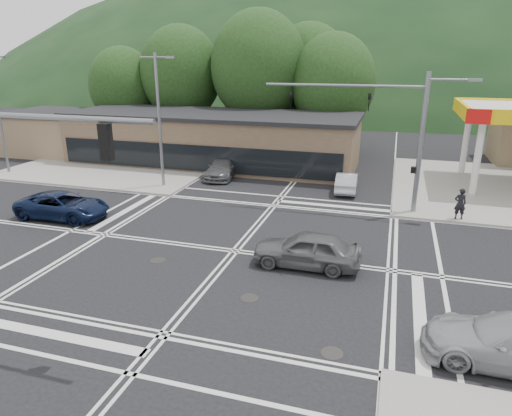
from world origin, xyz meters
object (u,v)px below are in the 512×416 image
(car_queue_b, at_px, (323,155))
(pedestrian, at_px, (460,204))
(car_northbound, at_px, (223,168))
(car_grey_center, at_px, (307,249))
(car_queue_a, at_px, (347,182))
(car_blue_west, at_px, (63,205))

(car_queue_b, bearing_deg, pedestrian, 124.54)
(car_northbound, height_order, pedestrian, pedestrian)
(car_grey_center, height_order, car_queue_b, car_queue_b)
(car_queue_a, bearing_deg, car_blue_west, 31.28)
(pedestrian, bearing_deg, car_grey_center, 40.05)
(car_grey_center, xyz_separation_m, car_queue_a, (0.39, 12.34, -0.14))
(car_grey_center, distance_m, car_queue_b, 20.21)
(car_northbound, bearing_deg, car_grey_center, -62.22)
(car_queue_a, xyz_separation_m, pedestrian, (6.64, -4.23, 0.38))
(car_blue_west, distance_m, car_queue_a, 17.98)
(car_blue_west, distance_m, car_queue_b, 21.51)
(car_blue_west, height_order, pedestrian, pedestrian)
(car_grey_center, xyz_separation_m, car_northbound, (-9.04, 13.45, -0.08))
(car_northbound, distance_m, pedestrian, 16.94)
(car_queue_a, distance_m, car_northbound, 9.50)
(car_queue_a, height_order, pedestrian, pedestrian)
(car_queue_a, xyz_separation_m, car_queue_b, (-2.85, 7.72, 0.15))
(car_queue_a, height_order, car_queue_b, car_queue_b)
(car_grey_center, bearing_deg, car_blue_west, -99.36)
(car_grey_center, xyz_separation_m, car_queue_b, (-2.47, 20.06, 0.01))
(car_queue_a, distance_m, car_queue_b, 8.23)
(car_queue_b, distance_m, pedestrian, 15.27)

